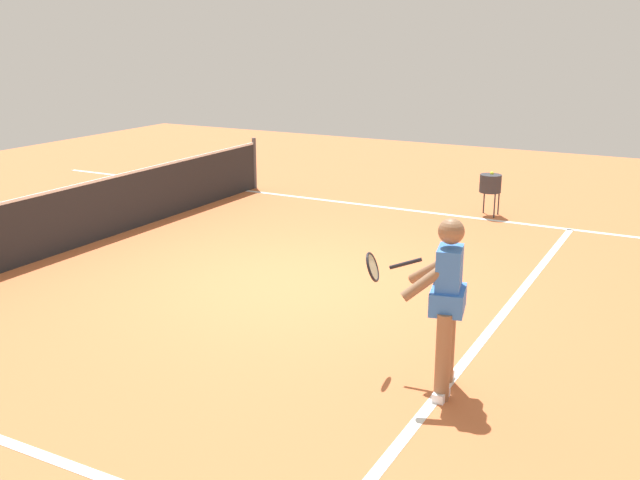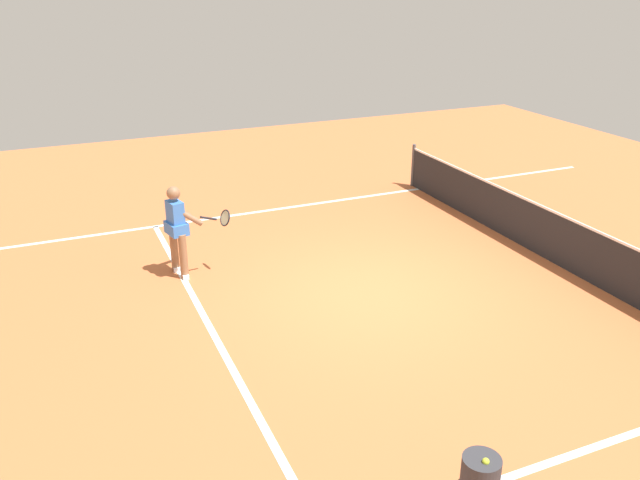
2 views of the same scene
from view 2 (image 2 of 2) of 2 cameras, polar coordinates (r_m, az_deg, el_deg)
The scene contains 7 objects.
ground_plane at distance 10.50m, azimuth 4.33°, elevation -4.51°, with size 23.72×23.72×0.00m, color #C66638.
service_line_marking at distance 9.70m, azimuth -9.71°, elevation -7.23°, with size 8.47×0.10×0.01m, color white.
sideline_left_marking at distance 14.07m, azimuth -3.60°, elevation 2.73°, with size 0.10×16.25×0.01m, color white.
sideline_right_marking at distance 7.64m, azimuth 19.78°, elevation -17.64°, with size 0.10×16.25×0.01m, color white.
court_net at distance 12.20m, azimuth 19.05°, elevation 0.61°, with size 9.15×0.08×1.00m.
tennis_player at distance 10.97m, azimuth -12.23°, elevation 1.09°, with size 0.69×1.05×1.55m.
ball_hopper at distance 6.46m, azimuth 13.81°, elevation -19.06°, with size 0.36×0.36×0.74m.
Camera 2 is at (8.25, -4.41, 4.77)m, focal length 36.76 mm.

